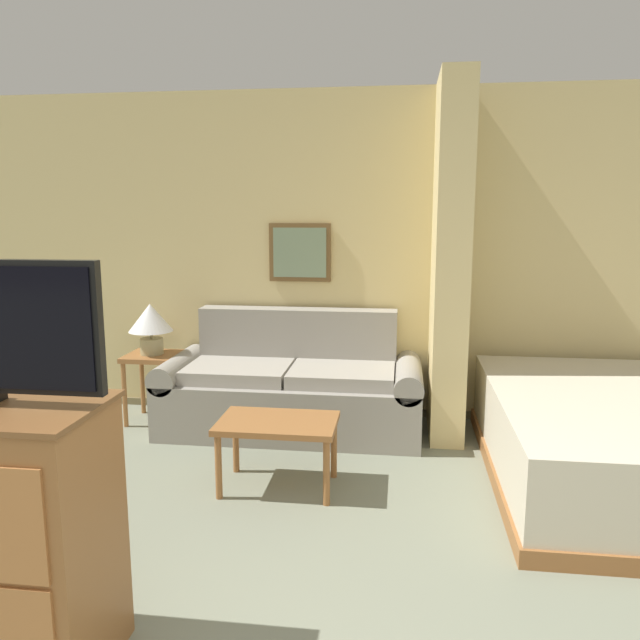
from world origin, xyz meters
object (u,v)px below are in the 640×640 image
couch (292,388)px  bed (623,439)px  coffee_table (278,429)px  table_lamp (151,321)px

couch → bed: size_ratio=0.92×
couch → coffee_table: bearing=-84.7°
coffee_table → table_lamp: bearing=138.7°
coffee_table → bed: 2.13m
couch → table_lamp: bearing=178.7°
table_lamp → bed: 3.44m
table_lamp → coffee_table: bearing=-41.3°
couch → coffee_table: (0.10, -1.05, 0.05)m
couch → bed: bearing=-17.4°
coffee_table → table_lamp: 1.69m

